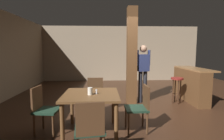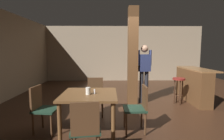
{
  "view_description": "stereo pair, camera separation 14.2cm",
  "coord_description": "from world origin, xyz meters",
  "px_view_note": "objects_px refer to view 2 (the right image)",
  "views": [
    {
      "loc": [
        -0.87,
        -4.57,
        1.56
      ],
      "look_at": [
        -0.67,
        -0.31,
        1.09
      ],
      "focal_mm": 28.0,
      "sensor_mm": 36.0,
      "label": 1
    },
    {
      "loc": [
        -0.73,
        -4.58,
        1.56
      ],
      "look_at": [
        -0.67,
        -0.31,
        1.09
      ],
      "focal_mm": 28.0,
      "sensor_mm": 36.0,
      "label": 2
    }
  ],
  "objects_px": {
    "dining_table": "(89,99)",
    "bar_counter": "(193,85)",
    "bar_stool_near": "(179,85)",
    "standing_person": "(144,70)",
    "chair_east": "(139,106)",
    "salt_shaker": "(95,91)",
    "chair_north": "(95,94)",
    "napkin_cup": "(88,91)",
    "chair_west": "(42,107)",
    "chair_south": "(85,127)"
  },
  "relations": [
    {
      "from": "napkin_cup",
      "to": "salt_shaker",
      "type": "xyz_separation_m",
      "value": [
        0.11,
        0.06,
        -0.02
      ]
    },
    {
      "from": "chair_north",
      "to": "napkin_cup",
      "type": "bearing_deg",
      "value": -92.47
    },
    {
      "from": "chair_east",
      "to": "standing_person",
      "type": "relative_size",
      "value": 0.52
    },
    {
      "from": "dining_table",
      "to": "salt_shaker",
      "type": "relative_size",
      "value": 11.85
    },
    {
      "from": "bar_stool_near",
      "to": "chair_west",
      "type": "bearing_deg",
      "value": -151.93
    },
    {
      "from": "chair_east",
      "to": "salt_shaker",
      "type": "height_order",
      "value": "chair_east"
    },
    {
      "from": "chair_north",
      "to": "salt_shaker",
      "type": "relative_size",
      "value": 10.28
    },
    {
      "from": "dining_table",
      "to": "standing_person",
      "type": "relative_size",
      "value": 0.6
    },
    {
      "from": "standing_person",
      "to": "bar_counter",
      "type": "xyz_separation_m",
      "value": [
        1.53,
        0.11,
        -0.48
      ]
    },
    {
      "from": "salt_shaker",
      "to": "bar_stool_near",
      "type": "xyz_separation_m",
      "value": [
        2.3,
        1.79,
        -0.23
      ]
    },
    {
      "from": "chair_south",
      "to": "bar_stool_near",
      "type": "height_order",
      "value": "chair_south"
    },
    {
      "from": "dining_table",
      "to": "standing_person",
      "type": "distance_m",
      "value": 2.42
    },
    {
      "from": "bar_stool_near",
      "to": "dining_table",
      "type": "bearing_deg",
      "value": -143.61
    },
    {
      "from": "chair_south",
      "to": "standing_person",
      "type": "distance_m",
      "value": 3.18
    },
    {
      "from": "chair_west",
      "to": "napkin_cup",
      "type": "bearing_deg",
      "value": -5.95
    },
    {
      "from": "chair_south",
      "to": "chair_north",
      "type": "distance_m",
      "value": 1.83
    },
    {
      "from": "chair_east",
      "to": "salt_shaker",
      "type": "bearing_deg",
      "value": -176.49
    },
    {
      "from": "chair_south",
      "to": "chair_east",
      "type": "bearing_deg",
      "value": 46.15
    },
    {
      "from": "dining_table",
      "to": "standing_person",
      "type": "xyz_separation_m",
      "value": [
        1.41,
        1.92,
        0.36
      ]
    },
    {
      "from": "chair_east",
      "to": "chair_north",
      "type": "height_order",
      "value": "same"
    },
    {
      "from": "bar_counter",
      "to": "napkin_cup",
      "type": "bearing_deg",
      "value": -144.45
    },
    {
      "from": "chair_west",
      "to": "standing_person",
      "type": "relative_size",
      "value": 0.52
    },
    {
      "from": "chair_south",
      "to": "bar_stool_near",
      "type": "distance_m",
      "value": 3.56
    },
    {
      "from": "dining_table",
      "to": "bar_counter",
      "type": "height_order",
      "value": "bar_counter"
    },
    {
      "from": "dining_table",
      "to": "bar_counter",
      "type": "distance_m",
      "value": 3.58
    },
    {
      "from": "chair_north",
      "to": "bar_stool_near",
      "type": "relative_size",
      "value": 1.16
    },
    {
      "from": "dining_table",
      "to": "chair_south",
      "type": "distance_m",
      "value": 0.91
    },
    {
      "from": "chair_west",
      "to": "bar_counter",
      "type": "height_order",
      "value": "bar_counter"
    },
    {
      "from": "salt_shaker",
      "to": "chair_east",
      "type": "bearing_deg",
      "value": 3.51
    },
    {
      "from": "chair_east",
      "to": "chair_north",
      "type": "relative_size",
      "value": 1.0
    },
    {
      "from": "napkin_cup",
      "to": "bar_stool_near",
      "type": "bearing_deg",
      "value": 37.49
    },
    {
      "from": "bar_stool_near",
      "to": "chair_south",
      "type": "bearing_deg",
      "value": -131.4
    },
    {
      "from": "standing_person",
      "to": "bar_stool_near",
      "type": "xyz_separation_m",
      "value": [
        0.99,
        -0.15,
        -0.43
      ]
    },
    {
      "from": "salt_shaker",
      "to": "bar_stool_near",
      "type": "height_order",
      "value": "salt_shaker"
    },
    {
      "from": "dining_table",
      "to": "chair_east",
      "type": "xyz_separation_m",
      "value": [
        0.94,
        0.03,
        -0.14
      ]
    },
    {
      "from": "chair_north",
      "to": "napkin_cup",
      "type": "relative_size",
      "value": 6.68
    },
    {
      "from": "bar_stool_near",
      "to": "standing_person",
      "type": "bearing_deg",
      "value": 171.1
    },
    {
      "from": "chair_west",
      "to": "bar_counter",
      "type": "bearing_deg",
      "value": 27.74
    },
    {
      "from": "chair_east",
      "to": "standing_person",
      "type": "xyz_separation_m",
      "value": [
        0.48,
        1.9,
        0.5
      ]
    },
    {
      "from": "napkin_cup",
      "to": "salt_shaker",
      "type": "distance_m",
      "value": 0.13
    },
    {
      "from": "chair_north",
      "to": "bar_counter",
      "type": "xyz_separation_m",
      "value": [
        2.91,
        1.1,
        0.01
      ]
    },
    {
      "from": "dining_table",
      "to": "napkin_cup",
      "type": "bearing_deg",
      "value": -97.32
    },
    {
      "from": "salt_shaker",
      "to": "bar_stool_near",
      "type": "distance_m",
      "value": 2.92
    },
    {
      "from": "bar_counter",
      "to": "bar_stool_near",
      "type": "height_order",
      "value": "bar_counter"
    },
    {
      "from": "chair_north",
      "to": "standing_person",
      "type": "distance_m",
      "value": 1.78
    },
    {
      "from": "salt_shaker",
      "to": "chair_south",
      "type": "bearing_deg",
      "value": -93.75
    },
    {
      "from": "chair_east",
      "to": "salt_shaker",
      "type": "xyz_separation_m",
      "value": [
        -0.83,
        -0.05,
        0.3
      ]
    },
    {
      "from": "dining_table",
      "to": "salt_shaker",
      "type": "xyz_separation_m",
      "value": [
        0.1,
        -0.02,
        0.16
      ]
    },
    {
      "from": "chair_east",
      "to": "standing_person",
      "type": "bearing_deg",
      "value": 75.91
    },
    {
      "from": "chair_south",
      "to": "standing_person",
      "type": "relative_size",
      "value": 0.52
    }
  ]
}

